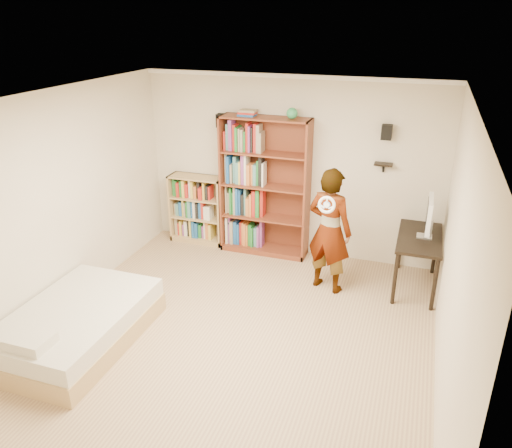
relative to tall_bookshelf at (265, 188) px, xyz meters
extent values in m
cube|color=tan|center=(0.34, -2.31, -1.06)|extent=(4.50, 5.00, 0.01)
cube|color=silver|center=(0.34, 0.19, 0.29)|extent=(4.50, 0.02, 2.70)
cube|color=silver|center=(0.34, -4.81, 0.29)|extent=(4.50, 0.02, 2.70)
cube|color=silver|center=(-1.91, -2.31, 0.29)|extent=(0.02, 5.00, 2.70)
cube|color=silver|center=(2.59, -2.31, 0.29)|extent=(0.02, 5.00, 2.70)
cube|color=white|center=(0.34, -2.31, 1.64)|extent=(4.50, 5.00, 0.02)
cube|color=white|center=(0.34, 0.16, 1.61)|extent=(4.50, 0.06, 0.06)
cube|color=white|center=(0.34, -4.78, 1.61)|extent=(4.50, 0.06, 0.06)
cube|color=white|center=(-1.88, -2.31, 1.61)|extent=(0.06, 5.00, 0.06)
cube|color=white|center=(2.56, -2.31, 1.61)|extent=(0.06, 5.00, 0.06)
cube|color=black|center=(-0.71, 0.09, 0.94)|extent=(0.14, 0.12, 0.20)
cube|color=black|center=(1.69, 0.09, 0.94)|extent=(0.14, 0.12, 0.20)
cube|color=black|center=(1.69, 0.10, 0.49)|extent=(0.25, 0.16, 0.02)
imported|color=black|center=(1.15, -0.81, -0.20)|extent=(0.72, 0.58, 1.70)
torus|color=white|center=(1.15, -1.12, 0.27)|extent=(0.22, 0.08, 0.22)
camera|label=1|loc=(2.16, -6.77, 2.43)|focal=35.00mm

